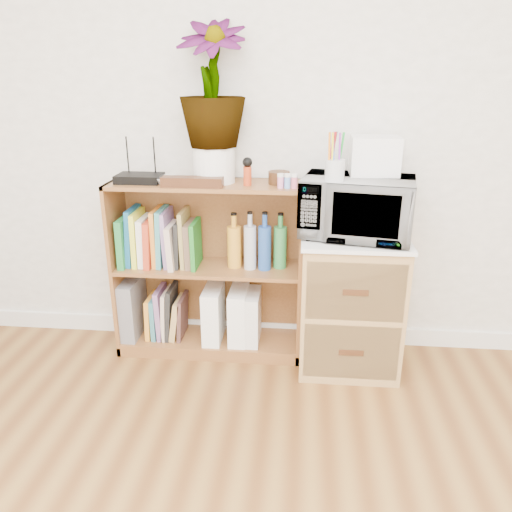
# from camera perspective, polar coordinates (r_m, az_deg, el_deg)

# --- Properties ---
(skirting_board) EXTENTS (4.00, 0.02, 0.10)m
(skirting_board) POSITION_cam_1_polar(r_m,az_deg,el_deg) (2.96, 2.11, -8.49)
(skirting_board) COLOR white
(skirting_board) RESTS_ON ground
(bookshelf) EXTENTS (1.00, 0.30, 0.95)m
(bookshelf) POSITION_cam_1_polar(r_m,az_deg,el_deg) (2.69, -5.41, -1.60)
(bookshelf) COLOR brown
(bookshelf) RESTS_ON ground
(wicker_unit) EXTENTS (0.50, 0.45, 0.70)m
(wicker_unit) POSITION_cam_1_polar(r_m,az_deg,el_deg) (2.64, 10.64, -5.28)
(wicker_unit) COLOR #9E7542
(wicker_unit) RESTS_ON ground
(microwave) EXTENTS (0.57, 0.44, 0.29)m
(microwave) POSITION_cam_1_polar(r_m,az_deg,el_deg) (2.46, 11.43, 5.49)
(microwave) COLOR silver
(microwave) RESTS_ON wicker_unit
(pen_cup) EXTENTS (0.09, 0.09, 0.10)m
(pen_cup) POSITION_cam_1_polar(r_m,az_deg,el_deg) (2.32, 8.99, 9.66)
(pen_cup) COLOR silver
(pen_cup) RESTS_ON microwave
(small_appliance) EXTENTS (0.23, 0.19, 0.18)m
(small_appliance) POSITION_cam_1_polar(r_m,az_deg,el_deg) (2.51, 13.38, 11.11)
(small_appliance) COLOR white
(small_appliance) RESTS_ON microwave
(router) EXTENTS (0.22, 0.15, 0.04)m
(router) POSITION_cam_1_polar(r_m,az_deg,el_deg) (2.62, -13.17, 8.65)
(router) COLOR black
(router) RESTS_ON bookshelf
(white_bowl) EXTENTS (0.13, 0.13, 0.03)m
(white_bowl) POSITION_cam_1_polar(r_m,az_deg,el_deg) (2.57, -10.38, 8.54)
(white_bowl) COLOR white
(white_bowl) RESTS_ON bookshelf
(plant_pot) EXTENTS (0.21, 0.21, 0.18)m
(plant_pot) POSITION_cam_1_polar(r_m,az_deg,el_deg) (2.55, -4.82, 10.37)
(plant_pot) COLOR white
(plant_pot) RESTS_ON bookshelf
(potted_plant) EXTENTS (0.33, 0.33, 0.59)m
(potted_plant) POSITION_cam_1_polar(r_m,az_deg,el_deg) (2.51, -5.09, 18.99)
(potted_plant) COLOR #2B6A2A
(potted_plant) RESTS_ON plant_pot
(trinket_box) EXTENTS (0.30, 0.07, 0.05)m
(trinket_box) POSITION_cam_1_polar(r_m,az_deg,el_deg) (2.46, -7.30, 8.40)
(trinket_box) COLOR #371C0F
(trinket_box) RESTS_ON bookshelf
(kokeshi_doll) EXTENTS (0.04, 0.04, 0.09)m
(kokeshi_doll) POSITION_cam_1_polar(r_m,az_deg,el_deg) (2.47, -0.98, 9.12)
(kokeshi_doll) COLOR #B13715
(kokeshi_doll) RESTS_ON bookshelf
(wooden_bowl) EXTENTS (0.11, 0.11, 0.06)m
(wooden_bowl) POSITION_cam_1_polar(r_m,az_deg,el_deg) (2.51, 2.63, 8.94)
(wooden_bowl) COLOR #39210F
(wooden_bowl) RESTS_ON bookshelf
(paint_jars) EXTENTS (0.11, 0.04, 0.06)m
(paint_jars) POSITION_cam_1_polar(r_m,az_deg,el_deg) (2.41, 3.61, 8.38)
(paint_jars) COLOR pink
(paint_jars) RESTS_ON bookshelf
(file_box) EXTENTS (0.10, 0.26, 0.33)m
(file_box) POSITION_cam_1_polar(r_m,az_deg,el_deg) (2.90, -14.02, -5.65)
(file_box) COLOR slate
(file_box) RESTS_ON bookshelf
(magazine_holder_left) EXTENTS (0.10, 0.24, 0.30)m
(magazine_holder_left) POSITION_cam_1_polar(r_m,az_deg,el_deg) (2.78, -4.86, -6.54)
(magazine_holder_left) COLOR white
(magazine_holder_left) RESTS_ON bookshelf
(magazine_holder_mid) EXTENTS (0.09, 0.24, 0.30)m
(magazine_holder_mid) POSITION_cam_1_polar(r_m,az_deg,el_deg) (2.77, -1.98, -6.73)
(magazine_holder_mid) COLOR white
(magazine_holder_mid) RESTS_ON bookshelf
(magazine_holder_right) EXTENTS (0.09, 0.23, 0.28)m
(magazine_holder_right) POSITION_cam_1_polar(r_m,az_deg,el_deg) (2.76, -0.51, -6.92)
(magazine_holder_right) COLOR white
(magazine_holder_right) RESTS_ON bookshelf
(cookbooks) EXTENTS (0.41, 0.20, 0.31)m
(cookbooks) POSITION_cam_1_polar(r_m,az_deg,el_deg) (2.70, -10.99, 1.80)
(cookbooks) COLOR #22813A
(cookbooks) RESTS_ON bookshelf
(liquor_bottles) EXTENTS (0.47, 0.07, 0.30)m
(liquor_bottles) POSITION_cam_1_polar(r_m,az_deg,el_deg) (2.59, 1.76, 1.55)
(liquor_bottles) COLOR gold
(liquor_bottles) RESTS_ON bookshelf
(lower_books) EXTENTS (0.21, 0.19, 0.30)m
(lower_books) POSITION_cam_1_polar(r_m,az_deg,el_deg) (2.86, -10.17, -6.54)
(lower_books) COLOR orange
(lower_books) RESTS_ON bookshelf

